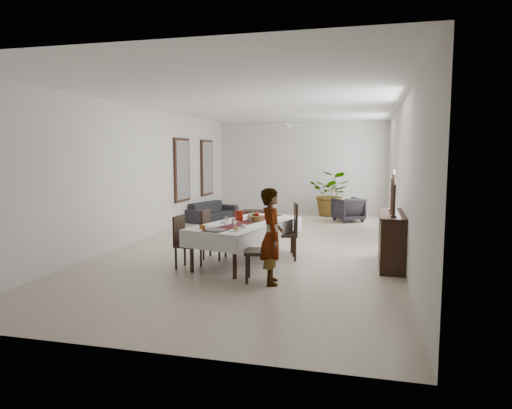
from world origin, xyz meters
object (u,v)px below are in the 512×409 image
(woman, at_px, (272,236))
(sofa, at_px, (212,211))
(sideboard_body, at_px, (391,240))
(dining_table_top, at_px, (246,224))
(red_pitcher, at_px, (239,215))

(woman, relative_size, sofa, 0.80)
(woman, bearing_deg, sideboard_body, -64.77)
(sideboard_body, relative_size, sofa, 0.83)
(dining_table_top, bearing_deg, woman, -44.65)
(dining_table_top, xyz_separation_m, sideboard_body, (2.70, 0.34, -0.25))
(dining_table_top, xyz_separation_m, woman, (0.78, -1.34, 0.04))
(dining_table_top, bearing_deg, sideboard_body, 22.28)
(woman, bearing_deg, red_pitcher, 16.52)
(woman, height_order, sideboard_body, woman)
(sideboard_body, bearing_deg, sofa, 137.57)
(red_pitcher, distance_m, woman, 1.84)
(sofa, bearing_deg, dining_table_top, -137.53)
(woman, bearing_deg, dining_table_top, 14.34)
(dining_table_top, height_order, sofa, dining_table_top)
(dining_table_top, distance_m, woman, 1.55)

